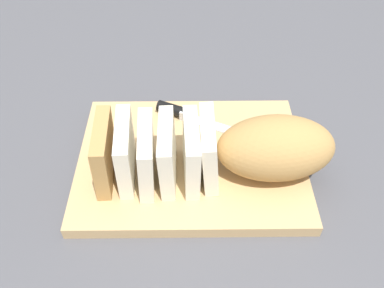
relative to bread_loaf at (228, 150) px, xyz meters
name	(u,v)px	position (x,y,z in m)	size (l,w,h in m)	color
ground_plane	(192,164)	(0.06, -0.03, -0.07)	(3.00, 3.00, 0.00)	#4C4C51
cutting_board	(192,160)	(0.06, -0.03, -0.06)	(0.39, 0.30, 0.02)	tan
bread_loaf	(228,150)	(0.00, 0.00, 0.00)	(0.39, 0.14, 0.10)	tan
bread_knife	(195,117)	(0.05, -0.13, -0.04)	(0.28, 0.14, 0.02)	silver
crumb_near_knife	(158,162)	(0.12, -0.02, -0.05)	(0.00, 0.00, 0.00)	#A8753D
crumb_near_loaf	(177,154)	(0.09, -0.04, -0.05)	(0.00, 0.00, 0.00)	#A8753D
crumb_stray_left	(208,139)	(0.03, -0.07, -0.05)	(0.00, 0.00, 0.00)	#A8753D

